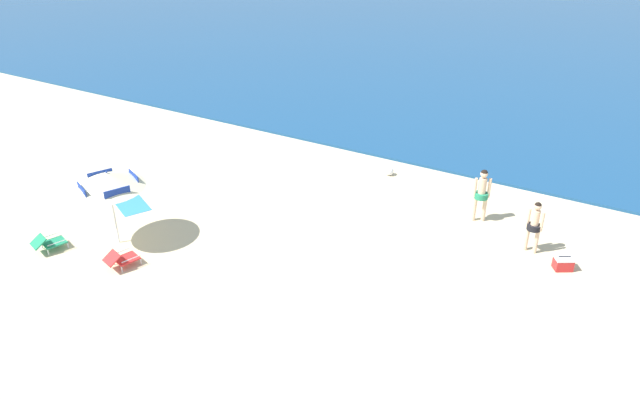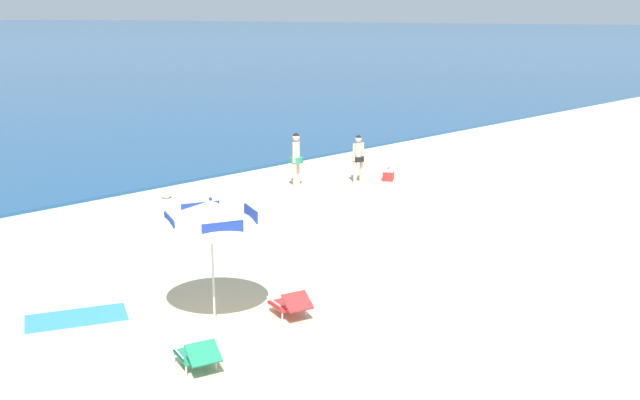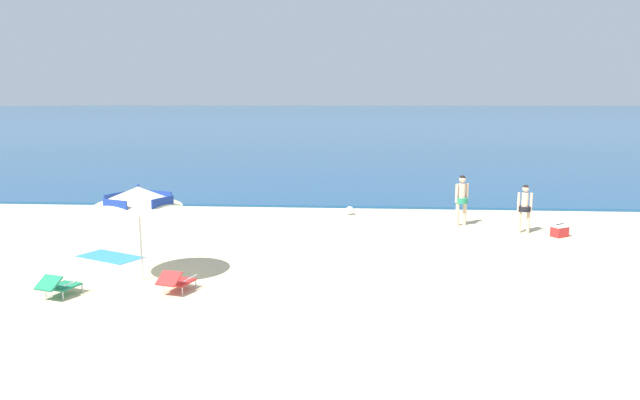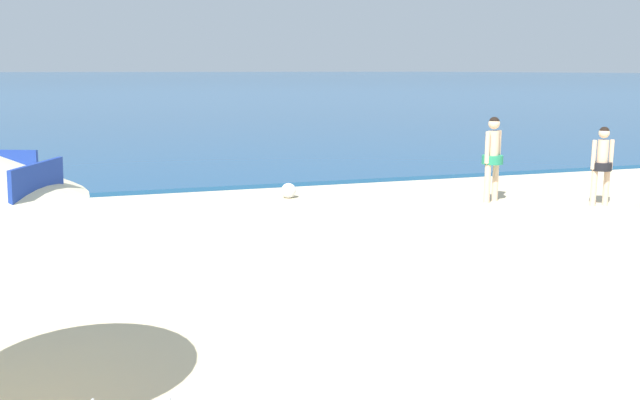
# 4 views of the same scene
# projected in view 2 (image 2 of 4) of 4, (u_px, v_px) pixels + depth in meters

# --- Properties ---
(ground_plane) EXTENTS (800.00, 800.00, 0.00)m
(ground_plane) POSITION_uv_depth(u_px,v_px,m) (500.00, 286.00, 15.50)
(ground_plane) COLOR beige
(beach_umbrella_striped_main) EXTENTS (2.90, 2.90, 2.34)m
(beach_umbrella_striped_main) POSITION_uv_depth(u_px,v_px,m) (211.00, 213.00, 13.21)
(beach_umbrella_striped_main) COLOR silver
(beach_umbrella_striped_main) RESTS_ON ground
(lounge_chair_under_umbrella) EXTENTS (0.75, 1.00, 0.53)m
(lounge_chair_under_umbrella) POSITION_uv_depth(u_px,v_px,m) (291.00, 303.00, 13.83)
(lounge_chair_under_umbrella) COLOR red
(lounge_chair_under_umbrella) RESTS_ON ground
(lounge_chair_beside_umbrella) EXTENTS (0.76, 1.01, 0.53)m
(lounge_chair_beside_umbrella) POSITION_uv_depth(u_px,v_px,m) (198.00, 354.00, 11.77)
(lounge_chair_beside_umbrella) COLOR #1E7F56
(lounge_chair_beside_umbrella) RESTS_ON ground
(person_standing_near_shore) EXTENTS (0.48, 0.43, 1.76)m
(person_standing_near_shore) POSITION_uv_depth(u_px,v_px,m) (296.00, 156.00, 24.20)
(person_standing_near_shore) COLOR beige
(person_standing_near_shore) RESTS_ON ground
(person_standing_beside) EXTENTS (0.47, 0.39, 1.59)m
(person_standing_beside) POSITION_uv_depth(u_px,v_px,m) (358.00, 155.00, 24.81)
(person_standing_beside) COLOR beige
(person_standing_beside) RESTS_ON ground
(cooler_box) EXTENTS (0.60, 0.56, 0.43)m
(cooler_box) POSITION_uv_depth(u_px,v_px,m) (388.00, 174.00, 25.35)
(cooler_box) COLOR red
(cooler_box) RESTS_ON ground
(beach_ball) EXTENTS (0.32, 0.32, 0.32)m
(beach_ball) POSITION_uv_depth(u_px,v_px,m) (166.00, 193.00, 22.83)
(beach_ball) COLOR white
(beach_ball) RESTS_ON ground
(beach_towel) EXTENTS (2.01, 1.58, 0.01)m
(beach_towel) POSITION_uv_depth(u_px,v_px,m) (76.00, 318.00, 13.85)
(beach_towel) COLOR #3384BC
(beach_towel) RESTS_ON ground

